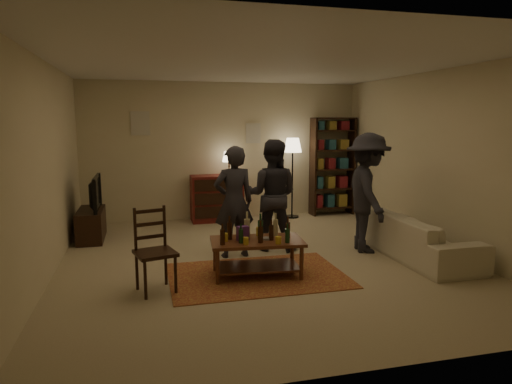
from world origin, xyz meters
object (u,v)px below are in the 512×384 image
object	(u,v)px
person_right	(272,195)
dining_chair	(154,247)
coffee_table	(256,244)
person_by_sofa	(368,193)
tv_stand	(91,217)
person_left	(234,202)
dresser	(217,197)
sofa	(418,236)
floor_lamp	(293,151)
bookshelf	(332,165)

from	to	relation	value
person_right	dining_chair	bearing A→B (deg)	61.37
coffee_table	person_by_sofa	distance (m)	2.06
tv_stand	person_left	world-z (taller)	person_left
person_right	person_left	bearing A→B (deg)	45.63
dining_chair	dresser	world-z (taller)	dresser
coffee_table	sofa	world-z (taller)	coffee_table
coffee_table	dresser	distance (m)	3.33
dining_chair	sofa	xyz separation A→B (m)	(3.71, 0.41, -0.21)
coffee_table	dining_chair	distance (m)	1.28
dresser	person_by_sofa	world-z (taller)	person_by_sofa
person_right	dresser	bearing A→B (deg)	-52.90
dining_chair	tv_stand	world-z (taller)	tv_stand
sofa	dresser	bearing A→B (deg)	37.54
tv_stand	floor_lamp	distance (m)	3.99
coffee_table	sofa	size ratio (longest dim) A/B	0.58
tv_stand	dresser	world-z (taller)	dresser
person_left	person_by_sofa	xyz separation A→B (m)	(1.99, -0.21, 0.09)
dresser	person_left	bearing A→B (deg)	-93.66
dining_chair	person_by_sofa	xyz separation A→B (m)	(3.15, 0.88, 0.37)
floor_lamp	sofa	size ratio (longest dim) A/B	0.77
coffee_table	floor_lamp	size ratio (longest dim) A/B	0.75
sofa	person_left	size ratio (longest dim) A/B	1.30
coffee_table	tv_stand	bearing A→B (deg)	132.29
dining_chair	tv_stand	size ratio (longest dim) A/B	0.93
dining_chair	sofa	size ratio (longest dim) A/B	0.47
sofa	coffee_table	bearing A→B (deg)	95.13
coffee_table	dresser	bearing A→B (deg)	89.11
floor_lamp	coffee_table	bearing A→B (deg)	-115.70
dining_chair	bookshelf	distance (m)	5.22
person_left	person_by_sofa	size ratio (longest dim) A/B	0.90
tv_stand	person_by_sofa	size ratio (longest dim) A/B	0.59
coffee_table	bookshelf	distance (m)	4.26
coffee_table	floor_lamp	distance (m)	3.75
tv_stand	person_by_sofa	xyz separation A→B (m)	(4.08, -1.72, 0.50)
tv_stand	floor_lamp	world-z (taller)	floor_lamp
floor_lamp	sofa	xyz separation A→B (m)	(0.87, -3.05, -1.06)
tv_stand	bookshelf	world-z (taller)	bookshelf
coffee_table	floor_lamp	xyz separation A→B (m)	(1.57, 3.27, 0.95)
bookshelf	dresser	bearing A→B (deg)	-178.43
dining_chair	tv_stand	distance (m)	2.77
bookshelf	floor_lamp	size ratio (longest dim) A/B	1.25
dining_chair	person_by_sofa	bearing A→B (deg)	0.44
dresser	person_by_sofa	xyz separation A→B (m)	(1.83, -2.64, 0.41)
bookshelf	person_left	xyz separation A→B (m)	(-2.59, -2.49, -0.23)
dresser	sofa	world-z (taller)	dresser
tv_stand	sofa	xyz separation A→B (m)	(4.64, -2.20, -0.08)
person_left	bookshelf	bearing A→B (deg)	-140.55
dresser	person_right	size ratio (longest dim) A/B	0.81
floor_lamp	person_left	xyz separation A→B (m)	(-1.68, -2.36, -0.56)
dining_chair	coffee_table	bearing A→B (deg)	-6.83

